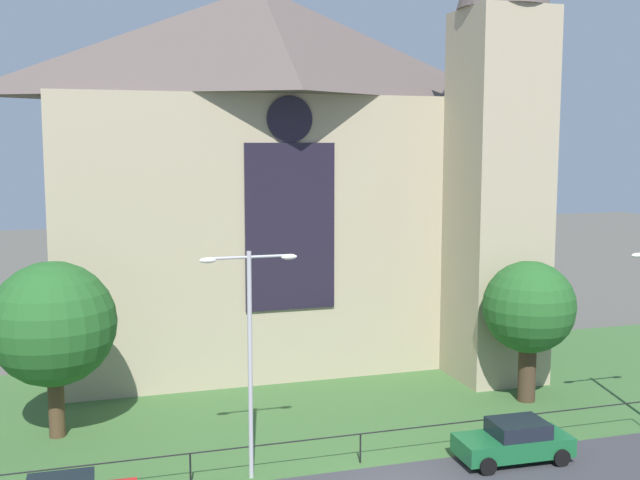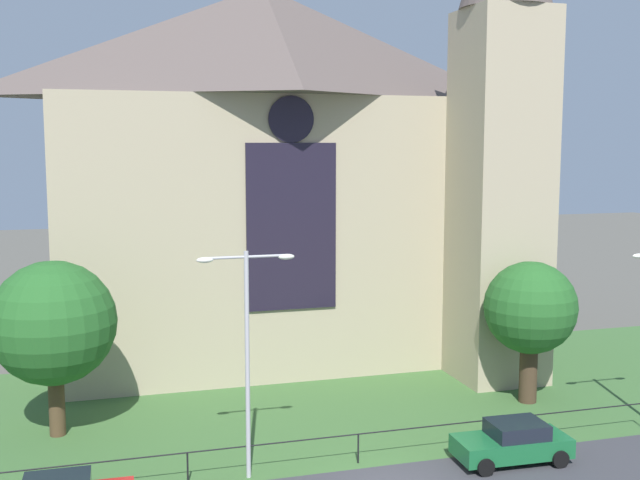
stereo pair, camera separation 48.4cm
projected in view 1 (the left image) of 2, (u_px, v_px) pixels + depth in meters
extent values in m
plane|color=#56544C|center=(309.00, 399.00, 35.64)|extent=(160.00, 160.00, 0.00)
cube|color=#3D6633|center=(322.00, 413.00, 33.74)|extent=(120.00, 20.00, 0.01)
cube|color=tan|center=(262.00, 229.00, 42.86)|extent=(22.00, 12.00, 14.00)
pyramid|color=#594C47|center=(261.00, 44.00, 41.64)|extent=(22.00, 12.00, 6.00)
cube|color=black|center=(290.00, 227.00, 37.03)|extent=(4.40, 0.16, 8.00)
cylinder|color=black|center=(290.00, 119.00, 36.41)|extent=(2.20, 0.15, 2.20)
cube|color=tan|center=(498.00, 198.00, 37.90)|extent=(4.00, 4.00, 18.00)
cylinder|color=black|center=(360.00, 434.00, 28.32)|extent=(24.82, 0.05, 0.05)
cylinder|color=black|center=(190.00, 469.00, 26.60)|extent=(0.06, 0.07, 1.10)
cylinder|color=black|center=(360.00, 448.00, 28.39)|extent=(0.07, 0.07, 1.10)
cylinder|color=black|center=(510.00, 430.00, 30.18)|extent=(0.06, 0.07, 1.10)
cylinder|color=#4C3823|center=(56.00, 403.00, 30.86)|extent=(0.64, 0.64, 2.76)
sphere|color=#235B23|center=(53.00, 324.00, 30.47)|extent=(4.95, 4.95, 4.95)
cylinder|color=#423021|center=(527.00, 371.00, 35.19)|extent=(0.80, 0.80, 2.81)
sphere|color=#235B23|center=(529.00, 307.00, 34.83)|extent=(4.15, 4.15, 4.15)
cylinder|color=#B2B2B7|center=(250.00, 366.00, 26.69)|extent=(0.16, 0.16, 8.03)
cylinder|color=#B2B2B7|center=(228.00, 258.00, 26.02)|extent=(1.40, 0.10, 0.10)
cylinder|color=#B2B2B7|center=(269.00, 256.00, 26.42)|extent=(1.40, 0.10, 0.10)
ellipsoid|color=white|center=(208.00, 260.00, 25.83)|extent=(0.57, 0.26, 0.20)
ellipsoid|color=white|center=(289.00, 257.00, 26.63)|extent=(0.57, 0.26, 0.20)
ellipsoid|color=white|center=(638.00, 255.00, 30.84)|extent=(0.57, 0.26, 0.20)
cube|color=#196033|center=(513.00, 445.00, 28.58)|extent=(4.26, 1.94, 0.70)
cube|color=black|center=(518.00, 428.00, 28.55)|extent=(2.05, 1.66, 0.55)
cylinder|color=black|center=(488.00, 466.00, 27.37)|extent=(0.65, 0.24, 0.64)
cylinder|color=black|center=(465.00, 447.00, 29.10)|extent=(0.65, 0.24, 0.64)
cylinder|color=black|center=(561.00, 458.00, 28.13)|extent=(0.65, 0.24, 0.64)
cylinder|color=black|center=(535.00, 439.00, 29.85)|extent=(0.65, 0.24, 0.64)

